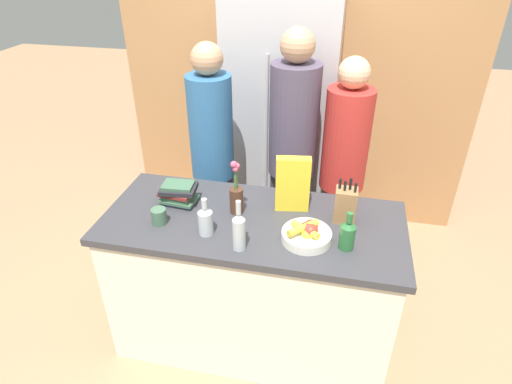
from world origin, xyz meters
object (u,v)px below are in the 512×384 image
Objects in this scene: bottle_vinegar at (205,220)px; person_in_red_tee at (343,166)px; cereal_box at (293,184)px; coffee_mug at (159,216)px; fruit_bowl at (307,233)px; book_stack at (179,193)px; refrigerator at (282,126)px; knife_block at (345,205)px; flower_vase at (236,194)px; person_at_sink at (212,154)px; person_in_blue at (293,149)px; bottle_wine at (239,230)px; bottle_oil at (347,234)px.

person_in_red_tee is at bearing 52.33° from bottle_vinegar.
cereal_box is 0.19× the size of person_in_red_tee.
coffee_mug is at bearing -135.96° from person_in_red_tee.
book_stack reaches higher than fruit_bowl.
coffee_mug is (-0.77, -0.01, 0.00)m from fruit_bowl.
refrigerator is 1.22m from knife_block.
person_in_red_tee reaches higher than knife_block.
refrigerator is 9.16× the size of bottle_vinegar.
person_in_red_tee reaches higher than bottle_vinegar.
bottle_vinegar is (-0.68, -0.26, -0.02)m from knife_block.
fruit_bowl is 0.80× the size of flower_vase.
cereal_box reaches higher than book_stack.
person_in_blue is (0.52, 0.08, 0.05)m from person_at_sink.
bottle_vinegar is 0.12× the size of person_at_sink.
knife_block is 0.97m from coffee_mug.
bottle_vinegar is 0.76× the size of bottle_wine.
refrigerator is 1.12× the size of person_at_sink.
refrigerator is at bearing 72.06° from coffee_mug.
coffee_mug is at bearing -166.59° from knife_block.
flower_vase is 0.32m from bottle_wine.
knife_block is 0.94× the size of bottle_wine.
refrigerator is 1.44m from bottle_oil.
bottle_oil is 1.15m from person_at_sink.
fruit_bowl is 0.81m from person_in_blue.
knife_block is at bearing -10.64° from cereal_box.
person_in_blue is (0.22, 0.62, -0.01)m from flower_vase.
person_at_sink reaches higher than coffee_mug.
cereal_box is 2.78× the size of coffee_mug.
person_in_blue reaches higher than cereal_box.
book_stack is at bearing -143.19° from person_in_red_tee.
refrigerator is 1.36m from fruit_bowl.
bottle_vinegar is 0.12× the size of person_in_blue.
flower_vase is 0.62m from person_at_sink.
fruit_bowl is 1.22× the size of bottle_vinegar.
refrigerator is 1.07× the size of person_in_blue.
refrigerator is 6.96× the size of bottle_wine.
cereal_box is (-0.29, 0.05, 0.06)m from knife_block.
person_in_red_tee is at bearing 10.30° from person_in_blue.
cereal_box is (0.23, -1.05, 0.11)m from refrigerator.
flower_vase is (-0.40, 0.17, 0.08)m from fruit_bowl.
cereal_box is 0.51m from bottle_vinegar.
bottle_oil is (0.97, -0.00, 0.04)m from coffee_mug.
bottle_vinegar is (0.27, -0.04, 0.04)m from coffee_mug.
knife_block is at bearing 21.21° from bottle_vinegar.
fruit_bowl is 2.23× the size of coffee_mug.
flower_vase is 0.35m from book_stack.
fruit_bowl is (0.34, -1.32, -0.00)m from refrigerator.
person_in_red_tee is (0.89, 0.60, -0.04)m from book_stack.
refrigerator is at bearing 91.22° from bottle_wine.
person_in_red_tee is at bearing 19.40° from person_at_sink.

